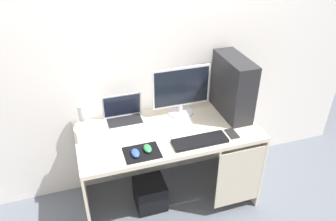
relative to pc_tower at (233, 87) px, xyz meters
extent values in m
plane|color=slate|center=(-0.59, -0.09, -0.99)|extent=(8.00, 8.00, 0.00)
cube|color=silver|center=(-0.59, 0.30, 0.31)|extent=(4.00, 0.04, 2.60)
cube|color=beige|center=(-0.59, -0.09, -0.27)|extent=(1.43, 0.69, 0.03)
cube|color=beige|center=(-1.29, -0.09, -0.64)|extent=(0.02, 0.69, 0.71)
cube|color=beige|center=(0.12, -0.09, -0.64)|extent=(0.02, 0.69, 0.71)
cube|color=beige|center=(-0.09, -0.43, -0.60)|extent=(0.40, 0.01, 0.57)
cube|color=#232326|center=(0.00, 0.00, 0.00)|extent=(0.18, 0.47, 0.50)
cylinder|color=silver|center=(-0.41, 0.13, -0.24)|extent=(0.22, 0.22, 0.01)
cylinder|color=silver|center=(-0.41, 0.13, -0.20)|extent=(0.04, 0.04, 0.07)
cube|color=silver|center=(-0.41, 0.12, 0.00)|extent=(0.49, 0.02, 0.34)
cube|color=black|center=(-0.41, 0.11, 0.00)|extent=(0.46, 0.00, 0.31)
cube|color=#B7BCC6|center=(-0.89, 0.11, -0.24)|extent=(0.32, 0.23, 0.01)
cube|color=black|center=(-0.89, 0.13, -0.24)|extent=(0.28, 0.15, 0.00)
cube|color=#B7BCC6|center=(-0.89, 0.20, -0.13)|extent=(0.32, 0.05, 0.22)
cube|color=black|center=(-0.89, 0.19, -0.13)|extent=(0.30, 0.04, 0.19)
cylinder|color=white|center=(-1.20, 0.17, -0.15)|extent=(0.09, 0.09, 0.20)
cube|color=white|center=(-1.18, 0.01, -0.20)|extent=(0.20, 0.14, 0.10)
cube|color=black|center=(-0.41, -0.31, -0.24)|extent=(0.42, 0.14, 0.02)
cube|color=black|center=(-0.85, -0.30, -0.25)|extent=(0.26, 0.20, 0.00)
ellipsoid|color=#338C4C|center=(-0.81, -0.29, -0.23)|extent=(0.06, 0.10, 0.03)
ellipsoid|color=#2D51B2|center=(-0.90, -0.32, -0.23)|extent=(0.06, 0.10, 0.03)
cube|color=#232326|center=(-0.13, -0.29, -0.25)|extent=(0.07, 0.13, 0.01)
cube|color=black|center=(-0.76, -0.12, -0.87)|extent=(0.26, 0.26, 0.26)
camera|label=1|loc=(-1.24, -2.13, 1.26)|focal=35.34mm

